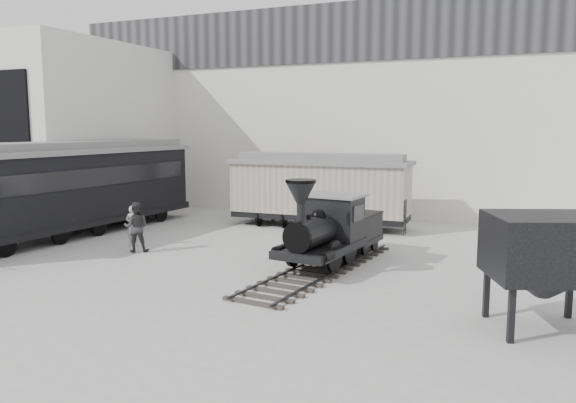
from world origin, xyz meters
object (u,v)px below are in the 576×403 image
at_px(visitor_a, 133,226).
at_px(coal_hopper, 545,256).
at_px(passenger_coach, 69,188).
at_px(visitor_b, 136,227).
at_px(boxcar, 320,188).
at_px(locomotive, 329,234).

xyz_separation_m(visitor_a, coal_hopper, (14.74, -3.86, 0.95)).
distance_m(passenger_coach, visitor_a, 4.15).
bearing_deg(passenger_coach, coal_hopper, -9.39).
height_order(visitor_a, visitor_b, visitor_b).
distance_m(boxcar, coal_hopper, 14.33).
distance_m(locomotive, visitor_b, 7.50).
bearing_deg(boxcar, visitor_a, -129.38).
xyz_separation_m(passenger_coach, visitor_a, (3.88, -0.72, -1.27)).
relative_size(locomotive, boxcar, 1.02).
distance_m(locomotive, coal_hopper, 7.56).
xyz_separation_m(boxcar, visitor_b, (-4.62, -7.76, -0.88)).
distance_m(visitor_b, coal_hopper, 14.35).
bearing_deg(boxcar, coal_hopper, -50.99).
bearing_deg(coal_hopper, locomotive, 128.83).
bearing_deg(visitor_a, boxcar, -142.64).
height_order(locomotive, visitor_b, locomotive).
bearing_deg(coal_hopper, passenger_coach, 145.08).
xyz_separation_m(locomotive, visitor_a, (-8.23, 0.09, -0.31)).
bearing_deg(visitor_b, coal_hopper, 140.33).
bearing_deg(locomotive, visitor_b, -168.14).
bearing_deg(coal_hopper, visitor_a, 144.23).
height_order(passenger_coach, visitor_b, passenger_coach).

